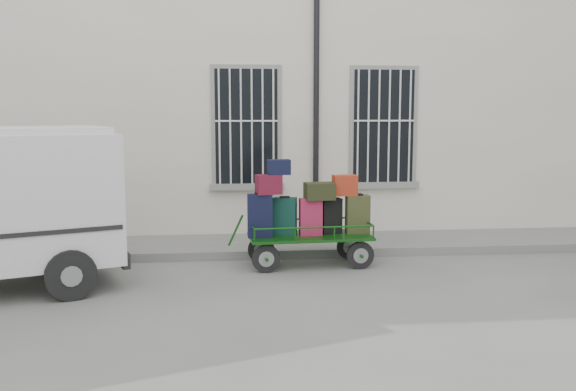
{
  "coord_description": "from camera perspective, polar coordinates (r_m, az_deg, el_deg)",
  "views": [
    {
      "loc": [
        -0.89,
        -9.47,
        2.56
      ],
      "look_at": [
        0.2,
        1.0,
        1.16
      ],
      "focal_mm": 40.0,
      "sensor_mm": 36.0,
      "label": 1
    }
  ],
  "objects": [
    {
      "name": "sidewalk",
      "position": [
        11.96,
        -1.56,
        -4.43
      ],
      "size": [
        24.0,
        1.7,
        0.15
      ],
      "primitive_type": "cube",
      "color": "slate",
      "rests_on": "ground"
    },
    {
      "name": "luggage_cart",
      "position": [
        10.55,
        1.81,
        -1.89
      ],
      "size": [
        2.38,
        1.01,
        1.78
      ],
      "rotation": [
        0.0,
        0.0,
        0.05
      ],
      "color": "black",
      "rests_on": "ground"
    },
    {
      "name": "ground",
      "position": [
        9.84,
        -0.57,
        -7.51
      ],
      "size": [
        80.0,
        80.0,
        0.0
      ],
      "primitive_type": "plane",
      "color": "slate",
      "rests_on": "ground"
    },
    {
      "name": "building",
      "position": [
        15.0,
        -2.57,
        9.24
      ],
      "size": [
        24.0,
        5.15,
        6.0
      ],
      "color": "beige",
      "rests_on": "ground"
    }
  ]
}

